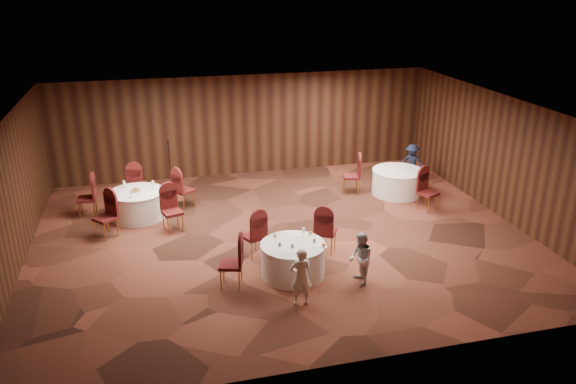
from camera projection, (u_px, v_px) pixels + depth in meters
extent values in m
plane|color=black|center=(282.00, 237.00, 13.96)|extent=(12.00, 12.00, 0.00)
plane|color=silver|center=(282.00, 110.00, 12.80)|extent=(12.00, 12.00, 0.00)
plane|color=black|center=(245.00, 125.00, 17.90)|extent=(12.00, 0.00, 12.00)
plane|color=black|center=(357.00, 279.00, 8.86)|extent=(12.00, 0.00, 12.00)
plane|color=black|center=(10.00, 199.00, 12.00)|extent=(0.00, 10.00, 10.00)
plane|color=black|center=(503.00, 157.00, 14.76)|extent=(0.00, 10.00, 10.00)
cylinder|color=white|center=(293.00, 260.00, 12.07)|extent=(1.37, 1.37, 0.72)
cylinder|color=white|center=(293.00, 245.00, 11.93)|extent=(1.40, 1.40, 0.03)
cylinder|color=white|center=(138.00, 205.00, 14.96)|extent=(1.42, 1.42, 0.72)
cylinder|color=white|center=(136.00, 192.00, 14.82)|extent=(1.45, 1.45, 0.03)
cylinder|color=white|center=(397.00, 182.00, 16.57)|extent=(1.47, 1.47, 0.72)
cylinder|color=white|center=(398.00, 171.00, 16.44)|extent=(1.50, 1.50, 0.03)
cylinder|color=silver|center=(280.00, 251.00, 11.62)|extent=(0.06, 0.06, 0.01)
cylinder|color=silver|center=(280.00, 249.00, 11.60)|extent=(0.01, 0.01, 0.11)
cone|color=silver|center=(280.00, 244.00, 11.56)|extent=(0.08, 0.08, 0.10)
cylinder|color=silver|center=(314.00, 247.00, 11.78)|extent=(0.06, 0.06, 0.01)
cylinder|color=silver|center=(314.00, 245.00, 11.76)|extent=(0.01, 0.01, 0.11)
cone|color=silver|center=(314.00, 240.00, 11.72)|extent=(0.08, 0.08, 0.10)
cylinder|color=silver|center=(304.00, 237.00, 12.25)|extent=(0.06, 0.06, 0.01)
cylinder|color=silver|center=(304.00, 234.00, 12.23)|extent=(0.01, 0.01, 0.11)
cone|color=silver|center=(304.00, 230.00, 12.19)|extent=(0.08, 0.08, 0.10)
cylinder|color=silver|center=(275.00, 242.00, 12.01)|extent=(0.06, 0.06, 0.01)
cylinder|color=silver|center=(275.00, 240.00, 11.99)|extent=(0.01, 0.01, 0.11)
cone|color=silver|center=(275.00, 235.00, 11.95)|extent=(0.08, 0.08, 0.10)
cylinder|color=silver|center=(292.00, 253.00, 11.54)|extent=(0.06, 0.06, 0.01)
cylinder|color=silver|center=(292.00, 250.00, 11.52)|extent=(0.01, 0.01, 0.11)
cone|color=silver|center=(292.00, 246.00, 11.49)|extent=(0.08, 0.08, 0.10)
cylinder|color=white|center=(300.00, 255.00, 11.45)|extent=(0.15, 0.15, 0.01)
sphere|color=#9E6B33|center=(300.00, 253.00, 11.44)|extent=(0.08, 0.08, 0.08)
cylinder|color=white|center=(324.00, 247.00, 11.81)|extent=(0.15, 0.15, 0.01)
sphere|color=#9E6B33|center=(324.00, 245.00, 11.79)|extent=(0.08, 0.08, 0.08)
cylinder|color=white|center=(310.00, 234.00, 12.37)|extent=(0.15, 0.15, 0.01)
sphere|color=#9E6B33|center=(311.00, 232.00, 12.36)|extent=(0.08, 0.08, 0.08)
cylinder|color=silver|center=(153.00, 188.00, 15.04)|extent=(0.06, 0.06, 0.01)
cylinder|color=silver|center=(153.00, 186.00, 15.02)|extent=(0.01, 0.01, 0.11)
cone|color=silver|center=(153.00, 182.00, 14.98)|extent=(0.08, 0.08, 0.10)
cylinder|color=silver|center=(125.00, 188.00, 15.05)|extent=(0.06, 0.06, 0.01)
cylinder|color=silver|center=(124.00, 186.00, 15.03)|extent=(0.01, 0.01, 0.11)
cone|color=silver|center=(124.00, 182.00, 14.99)|extent=(0.08, 0.08, 0.10)
cylinder|color=silver|center=(132.00, 198.00, 14.41)|extent=(0.06, 0.06, 0.01)
cylinder|color=silver|center=(131.00, 195.00, 14.39)|extent=(0.01, 0.01, 0.11)
cone|color=silver|center=(131.00, 192.00, 14.35)|extent=(0.08, 0.08, 0.10)
cylinder|color=brown|center=(136.00, 190.00, 14.81)|extent=(0.22, 0.22, 0.06)
sphere|color=#9E6B33|center=(135.00, 188.00, 14.80)|extent=(0.07, 0.07, 0.07)
sphere|color=#9E6B33|center=(138.00, 188.00, 14.78)|extent=(0.07, 0.07, 0.07)
cylinder|color=silver|center=(410.00, 172.00, 16.24)|extent=(0.06, 0.06, 0.01)
cylinder|color=silver|center=(410.00, 171.00, 16.21)|extent=(0.01, 0.01, 0.11)
cone|color=silver|center=(410.00, 167.00, 16.18)|extent=(0.08, 0.08, 0.10)
cylinder|color=black|center=(172.00, 193.00, 16.75)|extent=(0.24, 0.24, 0.02)
cylinder|color=black|center=(170.00, 167.00, 16.46)|extent=(0.02, 0.02, 1.60)
cylinder|color=black|center=(168.00, 141.00, 16.22)|extent=(0.04, 0.12, 0.04)
imported|color=white|center=(301.00, 277.00, 10.89)|extent=(0.46, 0.31, 1.22)
imported|color=#BABABF|center=(360.00, 259.00, 11.64)|extent=(0.49, 0.60, 1.17)
imported|color=black|center=(412.00, 163.00, 17.54)|extent=(0.86, 0.85, 1.19)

